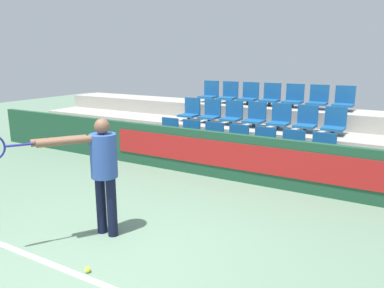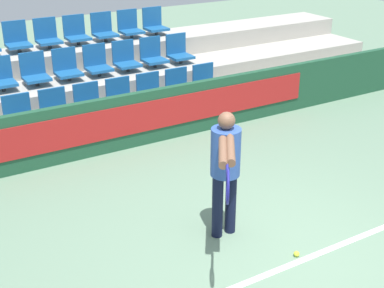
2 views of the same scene
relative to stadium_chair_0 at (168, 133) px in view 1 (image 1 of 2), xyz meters
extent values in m
plane|color=slate|center=(1.73, -4.27, -0.59)|extent=(30.00, 30.00, 0.00)
cube|color=white|center=(1.73, -4.52, -0.59)|extent=(5.55, 0.08, 0.01)
cube|color=#1E4C33|center=(1.73, -0.73, -0.14)|extent=(12.90, 0.12, 0.91)
cube|color=red|center=(2.15, -0.80, -0.09)|extent=(5.78, 0.02, 0.50)
cube|color=#ADA89E|center=(1.73, -0.13, -0.41)|extent=(12.50, 1.04, 0.37)
cube|color=#ADA89E|center=(1.73, 0.90, -0.22)|extent=(12.50, 1.04, 0.74)
cube|color=#ADA89E|center=(1.73, 1.94, -0.04)|extent=(12.50, 1.04, 1.10)
cylinder|color=#333333|center=(0.00, -0.08, -0.17)|extent=(0.07, 0.07, 0.11)
cube|color=#195693|center=(0.00, -0.08, -0.09)|extent=(0.44, 0.43, 0.05)
cube|color=#195693|center=(0.00, 0.11, 0.13)|extent=(0.44, 0.04, 0.40)
cylinder|color=#333333|center=(0.58, -0.08, -0.17)|extent=(0.07, 0.07, 0.11)
cube|color=#195693|center=(0.58, -0.08, -0.09)|extent=(0.44, 0.43, 0.05)
cube|color=#195693|center=(0.58, 0.11, 0.13)|extent=(0.44, 0.04, 0.40)
cylinder|color=#333333|center=(1.15, -0.08, -0.17)|extent=(0.07, 0.07, 0.11)
cube|color=#195693|center=(1.15, -0.08, -0.09)|extent=(0.44, 0.43, 0.05)
cube|color=#195693|center=(1.15, 0.11, 0.13)|extent=(0.44, 0.04, 0.40)
cylinder|color=#333333|center=(1.73, -0.08, -0.17)|extent=(0.07, 0.07, 0.11)
cube|color=#195693|center=(1.73, -0.08, -0.09)|extent=(0.44, 0.43, 0.05)
cube|color=#195693|center=(1.73, 0.11, 0.13)|extent=(0.44, 0.04, 0.40)
cylinder|color=#333333|center=(2.30, -0.08, -0.17)|extent=(0.07, 0.07, 0.11)
cube|color=#195693|center=(2.30, -0.08, -0.09)|extent=(0.44, 0.43, 0.05)
cube|color=#195693|center=(2.30, 0.11, 0.13)|extent=(0.44, 0.04, 0.40)
cylinder|color=#333333|center=(2.88, -0.08, -0.17)|extent=(0.07, 0.07, 0.11)
cube|color=#195693|center=(2.88, -0.08, -0.09)|extent=(0.44, 0.43, 0.05)
cube|color=#195693|center=(2.88, 0.11, 0.13)|extent=(0.44, 0.04, 0.40)
cylinder|color=#333333|center=(3.46, -0.08, -0.17)|extent=(0.07, 0.07, 0.11)
cube|color=#195693|center=(3.46, -0.08, -0.09)|extent=(0.44, 0.43, 0.05)
cube|color=#195693|center=(3.46, 0.11, 0.13)|extent=(0.44, 0.04, 0.40)
cylinder|color=#333333|center=(0.00, 0.96, 0.20)|extent=(0.07, 0.07, 0.11)
cube|color=#195693|center=(0.00, 0.96, 0.28)|extent=(0.44, 0.43, 0.05)
cube|color=#195693|center=(0.00, 1.15, 0.50)|extent=(0.44, 0.04, 0.40)
cylinder|color=#333333|center=(0.58, 0.96, 0.20)|extent=(0.07, 0.07, 0.11)
cube|color=#195693|center=(0.58, 0.96, 0.28)|extent=(0.44, 0.43, 0.05)
cube|color=#195693|center=(0.58, 1.15, 0.50)|extent=(0.44, 0.04, 0.40)
cylinder|color=#333333|center=(1.15, 0.96, 0.20)|extent=(0.07, 0.07, 0.11)
cube|color=#195693|center=(1.15, 0.96, 0.28)|extent=(0.44, 0.43, 0.05)
cube|color=#195693|center=(1.15, 1.15, 0.50)|extent=(0.44, 0.04, 0.40)
cylinder|color=#333333|center=(1.73, 0.96, 0.20)|extent=(0.07, 0.07, 0.11)
cube|color=#195693|center=(1.73, 0.96, 0.28)|extent=(0.44, 0.43, 0.05)
cube|color=#195693|center=(1.73, 1.15, 0.50)|extent=(0.44, 0.04, 0.40)
cylinder|color=#333333|center=(2.30, 0.96, 0.20)|extent=(0.07, 0.07, 0.11)
cube|color=#195693|center=(2.30, 0.96, 0.28)|extent=(0.44, 0.43, 0.05)
cube|color=#195693|center=(2.30, 1.15, 0.50)|extent=(0.44, 0.04, 0.40)
cylinder|color=#333333|center=(2.88, 0.96, 0.20)|extent=(0.07, 0.07, 0.11)
cube|color=#195693|center=(2.88, 0.96, 0.28)|extent=(0.44, 0.43, 0.05)
cube|color=#195693|center=(2.88, 1.15, 0.50)|extent=(0.44, 0.04, 0.40)
cylinder|color=#333333|center=(3.46, 0.96, 0.20)|extent=(0.07, 0.07, 0.11)
cube|color=#195693|center=(3.46, 0.96, 0.28)|extent=(0.44, 0.43, 0.05)
cube|color=#195693|center=(3.46, 1.15, 0.50)|extent=(0.44, 0.04, 0.40)
cylinder|color=#333333|center=(0.00, 1.99, 0.57)|extent=(0.07, 0.07, 0.11)
cube|color=#195693|center=(0.00, 1.99, 0.64)|extent=(0.44, 0.43, 0.05)
cube|color=#195693|center=(0.00, 2.19, 0.87)|extent=(0.44, 0.04, 0.40)
cylinder|color=#333333|center=(0.58, 1.99, 0.57)|extent=(0.07, 0.07, 0.11)
cube|color=#195693|center=(0.58, 1.99, 0.64)|extent=(0.44, 0.43, 0.05)
cube|color=#195693|center=(0.58, 2.19, 0.87)|extent=(0.44, 0.04, 0.40)
cylinder|color=#333333|center=(1.15, 1.99, 0.57)|extent=(0.07, 0.07, 0.11)
cube|color=#195693|center=(1.15, 1.99, 0.64)|extent=(0.44, 0.43, 0.05)
cube|color=#195693|center=(1.15, 2.19, 0.87)|extent=(0.44, 0.04, 0.40)
cylinder|color=#333333|center=(1.73, 1.99, 0.57)|extent=(0.07, 0.07, 0.11)
cube|color=#195693|center=(1.73, 1.99, 0.64)|extent=(0.44, 0.43, 0.05)
cube|color=#195693|center=(1.73, 2.19, 0.87)|extent=(0.44, 0.04, 0.40)
cylinder|color=#333333|center=(2.30, 1.99, 0.57)|extent=(0.07, 0.07, 0.11)
cube|color=#195693|center=(2.30, 1.99, 0.64)|extent=(0.44, 0.43, 0.05)
cube|color=#195693|center=(2.30, 2.19, 0.87)|extent=(0.44, 0.04, 0.40)
cylinder|color=#333333|center=(2.88, 1.99, 0.57)|extent=(0.07, 0.07, 0.11)
cube|color=#195693|center=(2.88, 1.99, 0.64)|extent=(0.44, 0.43, 0.05)
cube|color=#195693|center=(2.88, 2.19, 0.87)|extent=(0.44, 0.04, 0.40)
cylinder|color=#333333|center=(3.46, 1.99, 0.57)|extent=(0.07, 0.07, 0.11)
cube|color=#195693|center=(3.46, 1.99, 0.64)|extent=(0.44, 0.43, 0.05)
cube|color=#195693|center=(3.46, 2.19, 0.87)|extent=(0.44, 0.04, 0.40)
cylinder|color=black|center=(1.36, -3.62, -0.19)|extent=(0.13, 0.13, 0.80)
cylinder|color=black|center=(1.54, -3.62, -0.19)|extent=(0.13, 0.13, 0.80)
cylinder|color=#2D4C99|center=(1.45, -3.62, 0.49)|extent=(0.34, 0.34, 0.57)
sphere|color=brown|center=(1.45, -3.62, 0.87)|extent=(0.20, 0.20, 0.20)
cylinder|color=brown|center=(1.13, -4.03, 0.73)|extent=(0.43, 0.58, 0.09)
cylinder|color=brown|center=(1.23, -4.03, 0.73)|extent=(0.43, 0.58, 0.09)
cylinder|color=navy|center=(0.92, -4.42, 0.73)|extent=(0.19, 0.27, 0.03)
sphere|color=#CCDB33|center=(1.90, -4.43, -0.56)|extent=(0.07, 0.07, 0.07)
camera|label=1|loc=(4.74, -7.03, 1.73)|focal=35.00mm
camera|label=2|loc=(-1.65, -8.12, 3.03)|focal=50.00mm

